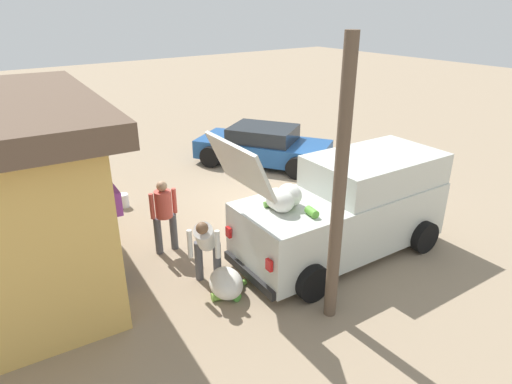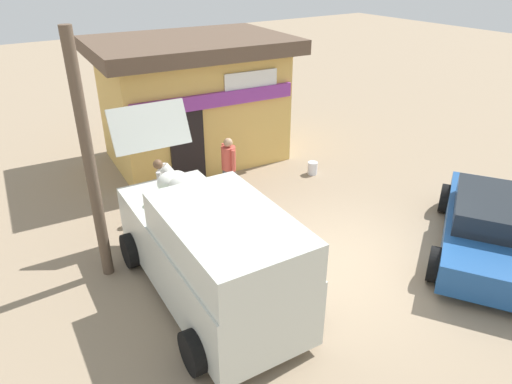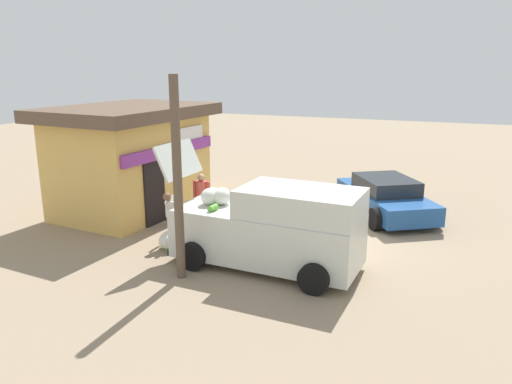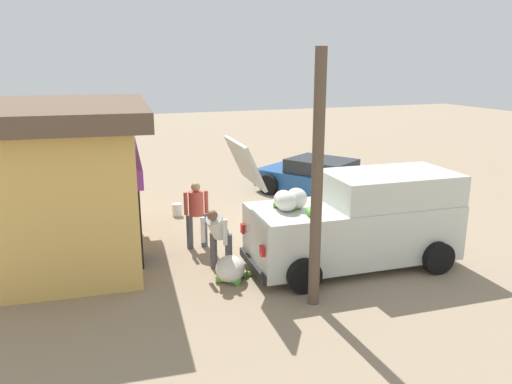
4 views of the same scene
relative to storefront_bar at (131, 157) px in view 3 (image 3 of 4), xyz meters
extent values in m
plane|color=gray|center=(0.26, -6.28, -1.76)|extent=(60.00, 60.00, 0.00)
cube|color=#E0B259|center=(0.00, 0.01, -0.25)|extent=(4.84, 3.44, 3.02)
cube|color=purple|center=(-0.14, -1.57, 0.35)|extent=(4.35, 0.51, 0.36)
cube|color=black|center=(-0.96, -1.46, -0.76)|extent=(0.90, 0.14, 2.00)
cube|color=white|center=(0.87, -1.64, 0.65)|extent=(1.50, 0.19, 0.60)
cube|color=brown|center=(0.00, 0.01, 1.44)|extent=(5.57, 4.17, 0.37)
cube|color=silver|center=(-2.70, -5.67, -1.00)|extent=(1.94, 4.45, 1.16)
cube|color=silver|center=(-2.74, -6.49, -0.10)|extent=(1.79, 2.79, 0.63)
cube|color=black|center=(-2.81, -7.79, -0.13)|extent=(1.46, 0.16, 0.48)
cube|color=silver|center=(-2.57, -3.30, 0.63)|extent=(1.56, 0.51, 0.84)
ellipsoid|color=silver|center=(-2.49, -4.16, -0.22)|extent=(0.47, 0.39, 0.39)
ellipsoid|color=silver|center=(-2.63, -4.15, -0.21)|extent=(0.49, 0.41, 0.41)
ellipsoid|color=silver|center=(-2.51, -4.43, -0.21)|extent=(0.50, 0.42, 0.42)
cylinder|color=#66A743|center=(-2.36, -4.13, -0.36)|extent=(0.19, 0.29, 0.11)
cylinder|color=#5CAA38|center=(-3.07, -4.47, -0.34)|extent=(0.28, 0.18, 0.15)
cylinder|color=olive|center=(-2.60, -4.37, -0.36)|extent=(0.22, 0.30, 0.12)
cube|color=black|center=(-2.58, -3.45, -1.49)|extent=(1.63, 0.17, 0.16)
cube|color=red|center=(-3.25, -3.40, -0.94)|extent=(0.14, 0.07, 0.20)
cube|color=red|center=(-1.91, -3.47, -0.94)|extent=(0.14, 0.07, 0.20)
cylinder|color=black|center=(-3.70, -7.10, -1.42)|extent=(0.26, 0.68, 0.67)
cylinder|color=black|center=(-1.85, -7.20, -1.42)|extent=(0.26, 0.68, 0.67)
cylinder|color=black|center=(-3.54, -4.14, -1.42)|extent=(0.26, 0.68, 0.67)
cylinder|color=black|center=(-1.69, -4.23, -1.42)|extent=(0.26, 0.68, 0.67)
cube|color=#1E4C8C|center=(2.61, -7.68, -1.29)|extent=(4.40, 3.68, 0.57)
cube|color=#1E2328|center=(2.61, -7.68, -0.78)|extent=(2.49, 2.35, 0.45)
cylinder|color=black|center=(0.93, -7.65, -1.43)|extent=(0.67, 0.54, 0.66)
cylinder|color=black|center=(1.94, -9.23, -1.43)|extent=(0.67, 0.54, 0.66)
cylinder|color=black|center=(3.28, -6.14, -1.43)|extent=(0.67, 0.54, 0.66)
cylinder|color=black|center=(4.30, -7.71, -1.43)|extent=(0.67, 0.54, 0.66)
cylinder|color=#4C4C51|center=(-0.54, -2.64, -1.36)|extent=(0.15, 0.15, 0.79)
cylinder|color=#4C4C51|center=(-0.55, -2.98, -1.36)|extent=(0.15, 0.15, 0.79)
cylinder|color=#CC4C3F|center=(-0.55, -2.81, -0.69)|extent=(0.35, 0.35, 0.56)
sphere|color=tan|center=(-0.55, -2.81, -0.30)|extent=(0.21, 0.21, 0.21)
cylinder|color=#CC4C3F|center=(-0.54, -2.57, -0.67)|extent=(0.09, 0.09, 0.53)
cylinder|color=#CC4C3F|center=(-0.56, -3.05, -0.67)|extent=(0.09, 0.09, 0.53)
cylinder|color=#4C4C51|center=(-2.06, -3.12, -1.37)|extent=(0.15, 0.15, 0.79)
cylinder|color=#4C4C51|center=(-1.85, -2.85, -1.37)|extent=(0.15, 0.15, 0.79)
cylinder|color=silver|center=(-2.09, -2.87, -0.76)|extent=(0.69, 0.65, 0.65)
sphere|color=brown|center=(-2.28, -2.72, -0.46)|extent=(0.21, 0.21, 0.21)
cylinder|color=silver|center=(-2.37, -2.95, -0.80)|extent=(0.09, 0.09, 0.53)
cylinder|color=silver|center=(-2.07, -2.58, -0.80)|extent=(0.09, 0.09, 0.53)
ellipsoid|color=silver|center=(-2.56, -2.99, -1.51)|extent=(0.88, 0.76, 0.49)
cylinder|color=#63A447|center=(-2.48, -3.25, -1.69)|extent=(0.26, 0.27, 0.14)
cylinder|color=#54AD3F|center=(-2.73, -3.02, -1.68)|extent=(0.27, 0.20, 0.16)
cylinder|color=#6BAE3B|center=(-2.49, -3.31, -1.71)|extent=(0.11, 0.28, 0.10)
cylinder|color=#72A63B|center=(-2.60, -2.81, -1.68)|extent=(0.21, 0.30, 0.15)
cylinder|color=silver|center=(2.06, -2.86, -1.59)|extent=(0.27, 0.27, 0.35)
cylinder|color=brown|center=(-4.00, -4.11, 0.48)|extent=(0.20, 0.20, 4.47)
camera|label=1|loc=(-8.10, 0.40, 3.05)|focal=31.00mm
camera|label=2|loc=(-5.66, -11.64, 3.66)|focal=32.77mm
camera|label=3|loc=(-12.89, -9.51, 2.91)|focal=34.52mm
camera|label=4|loc=(-11.31, -0.31, 2.48)|focal=34.86mm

